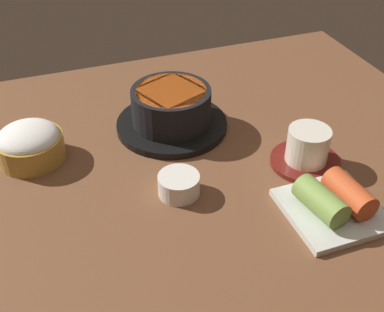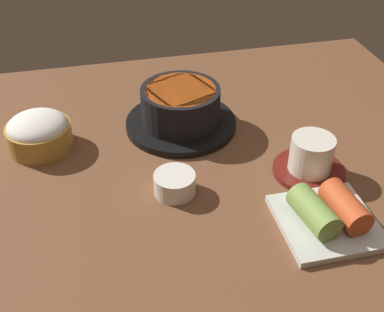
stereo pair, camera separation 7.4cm
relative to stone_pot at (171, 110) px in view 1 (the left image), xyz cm
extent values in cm
cube|color=brown|center=(-2.93, -10.71, -4.42)|extent=(100.00, 76.00, 2.00)
cylinder|color=black|center=(0.00, 0.00, -2.81)|extent=(18.93, 18.93, 1.23)
cylinder|color=black|center=(0.00, 0.00, 0.85)|extent=(13.37, 13.37, 6.10)
cylinder|color=#D15619|center=(0.00, 0.00, 3.61)|extent=(11.77, 11.77, 0.60)
cylinder|color=#B78C38|center=(-23.46, -0.92, -1.37)|extent=(10.37, 10.37, 4.09)
ellipsoid|color=white|center=(-23.46, -0.92, 0.67)|extent=(9.54, 9.54, 3.63)
cylinder|color=maroon|center=(16.33, -16.86, -3.02)|extent=(10.86, 10.86, 0.80)
cylinder|color=silver|center=(16.33, -16.86, 0.11)|extent=(6.46, 6.46, 5.47)
cylinder|color=#C6D18C|center=(16.33, -16.86, 2.55)|extent=(5.49, 5.49, 0.40)
cylinder|color=white|center=(-4.41, -16.73, -1.85)|extent=(6.04, 6.04, 3.15)
cylinder|color=#386B2D|center=(-4.41, -16.73, -0.57)|extent=(4.95, 4.95, 0.50)
cube|color=silver|center=(14.12, -27.84, -2.92)|extent=(12.76, 12.76, 1.00)
cylinder|color=#7A9E47|center=(11.88, -27.84, -0.54)|extent=(4.99, 8.18, 3.77)
cylinder|color=#C64C23|center=(16.35, -27.84, -0.54)|extent=(4.44, 7.97, 3.77)
camera|label=1|loc=(-21.12, -68.02, 43.96)|focal=46.19mm
camera|label=2|loc=(-14.05, -70.10, 43.96)|focal=46.19mm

